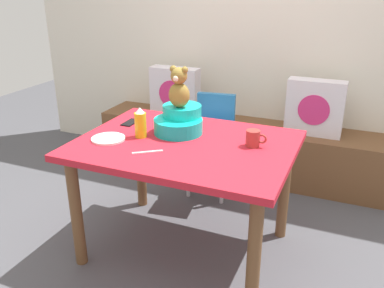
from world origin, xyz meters
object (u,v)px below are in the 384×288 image
at_px(teddy_bear, 179,88).
at_px(pillow_floral_right, 315,108).
at_px(coffee_mug, 253,138).
at_px(dining_table, 185,158).
at_px(dinner_plate_near, 108,139).
at_px(highchair, 212,131).
at_px(cell_phone, 131,122).
at_px(pillow_floral_left, 175,92).
at_px(ketchup_bottle, 140,123).
at_px(infant_seat_teal, 179,121).

bearing_deg(teddy_bear, pillow_floral_right, 57.01).
distance_m(teddy_bear, coffee_mug, 0.54).
bearing_deg(dining_table, dinner_plate_near, -161.89).
distance_m(highchair, cell_phone, 0.74).
distance_m(pillow_floral_left, teddy_bear, 1.23).
bearing_deg(cell_phone, highchair, 59.99).
distance_m(dining_table, dinner_plate_near, 0.47).
relative_size(dining_table, cell_phone, 8.66).
height_order(pillow_floral_right, ketchup_bottle, ketchup_bottle).
height_order(teddy_bear, coffee_mug, teddy_bear).
relative_size(infant_seat_teal, cell_phone, 2.29).
height_order(coffee_mug, dinner_plate_near, coffee_mug).
distance_m(dining_table, cell_phone, 0.51).
xyz_separation_m(infant_seat_teal, teddy_bear, (-0.00, -0.00, 0.21)).
xyz_separation_m(dining_table, highchair, (-0.12, 0.78, -0.12)).
distance_m(pillow_floral_right, dining_table, 1.34).
xyz_separation_m(pillow_floral_left, dining_table, (0.63, -1.20, -0.04)).
xyz_separation_m(pillow_floral_right, dinner_plate_near, (-1.02, -1.34, 0.07)).
distance_m(pillow_floral_left, infant_seat_teal, 1.19).
xyz_separation_m(infant_seat_teal, coffee_mug, (0.48, -0.05, -0.02)).
distance_m(ketchup_bottle, cell_phone, 0.28).
height_order(highchair, dinner_plate_near, highchair).
xyz_separation_m(pillow_floral_right, coffee_mug, (-0.21, -1.11, 0.11)).
relative_size(teddy_bear, coffee_mug, 2.08).
distance_m(coffee_mug, cell_phone, 0.85).
bearing_deg(coffee_mug, cell_phone, 174.83).
height_order(pillow_floral_right, coffee_mug, pillow_floral_right).
xyz_separation_m(dining_table, infant_seat_teal, (-0.10, 0.14, 0.18)).
xyz_separation_m(teddy_bear, cell_phone, (-0.37, 0.03, -0.27)).
bearing_deg(dining_table, infant_seat_teal, 125.50).
xyz_separation_m(teddy_bear, coffee_mug, (0.48, -0.05, -0.23)).
xyz_separation_m(teddy_bear, dinner_plate_near, (-0.33, -0.28, -0.27)).
bearing_deg(coffee_mug, dining_table, -166.58).
distance_m(ketchup_bottle, dinner_plate_near, 0.21).
bearing_deg(cell_phone, dining_table, -20.08).
height_order(pillow_floral_left, cell_phone, pillow_floral_left).
relative_size(pillow_floral_left, ketchup_bottle, 2.38).
bearing_deg(cell_phone, coffee_mug, -5.58).
bearing_deg(ketchup_bottle, teddy_bear, 43.35).
xyz_separation_m(dining_table, coffee_mug, (0.38, 0.09, 0.15)).
height_order(pillow_floral_left, pillow_floral_right, same).
xyz_separation_m(pillow_floral_left, cell_phone, (0.16, -1.03, 0.06)).
height_order(highchair, coffee_mug, coffee_mug).
bearing_deg(infant_seat_teal, pillow_floral_right, 56.99).
relative_size(pillow_floral_left, pillow_floral_right, 1.00).
distance_m(pillow_floral_right, highchair, 0.83).
bearing_deg(pillow_floral_right, teddy_bear, -122.99).
relative_size(pillow_floral_right, coffee_mug, 3.67).
relative_size(pillow_floral_left, teddy_bear, 1.76).
bearing_deg(highchair, coffee_mug, -54.32).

